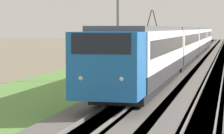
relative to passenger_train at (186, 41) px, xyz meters
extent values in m
cube|color=#605B56|center=(-9.28, 0.00, -2.23)|extent=(240.00, 4.40, 0.30)
cube|color=#605B56|center=(-9.28, -3.91, -2.23)|extent=(240.00, 4.40, 0.30)
cube|color=#4C4238|center=(-9.28, 0.00, -2.23)|extent=(240.00, 1.57, 0.30)
cube|color=gray|center=(-9.28, 0.53, -2.01)|extent=(240.00, 0.07, 0.15)
cube|color=gray|center=(-9.28, -0.53, -2.01)|extent=(240.00, 0.07, 0.15)
cube|color=#4C4238|center=(-9.28, -3.91, -2.23)|extent=(240.00, 1.57, 0.30)
cube|color=gray|center=(-9.28, -3.38, -2.01)|extent=(240.00, 0.07, 0.15)
cube|color=#5B8E42|center=(-9.28, 5.38, -2.32)|extent=(240.00, 9.29, 0.12)
cube|color=blue|center=(-40.26, 0.00, -0.01)|extent=(2.28, 2.87, 2.74)
cube|color=black|center=(-40.60, 0.00, 0.91)|extent=(1.64, 2.39, 0.82)
sphere|color=#F2EAC6|center=(-41.35, 0.82, -0.46)|extent=(0.20, 0.20, 0.20)
sphere|color=#F2EAC6|center=(-41.35, -0.82, -0.46)|extent=(0.20, 0.20, 0.20)
cube|color=#2D2D33|center=(-30.21, 0.00, -1.00)|extent=(17.83, 2.99, 0.77)
cube|color=silver|center=(-30.21, 0.00, 0.37)|extent=(17.83, 2.99, 1.98)
cube|color=black|center=(-30.21, 0.00, 0.53)|extent=(16.40, 3.01, 0.83)
cube|color=#515156|center=(-30.21, 0.00, 1.49)|extent=(17.83, 2.75, 0.25)
cube|color=black|center=(-30.21, 0.00, -1.66)|extent=(16.94, 2.54, 0.55)
cylinder|color=black|center=(-37.32, 0.53, -1.50)|extent=(0.86, 0.12, 0.86)
cylinder|color=black|center=(-37.32, -0.53, -1.50)|extent=(0.86, 0.12, 0.86)
cube|color=#2D2D33|center=(-10.64, 0.00, -1.00)|extent=(20.11, 2.99, 0.77)
cube|color=silver|center=(-10.64, 0.00, 0.37)|extent=(20.11, 2.99, 1.98)
cube|color=black|center=(-10.64, 0.00, 0.53)|extent=(18.50, 3.01, 0.83)
cube|color=#515156|center=(-10.64, 0.00, 1.49)|extent=(20.11, 2.75, 0.25)
cube|color=black|center=(-10.64, 0.00, -1.66)|extent=(19.10, 2.54, 0.55)
cube|color=#2D2D33|center=(10.07, 0.00, -1.00)|extent=(20.11, 2.99, 0.77)
cube|color=silver|center=(10.07, 0.00, 0.37)|extent=(20.11, 2.99, 1.98)
cube|color=black|center=(10.07, 0.00, 0.53)|extent=(18.50, 3.01, 0.83)
cube|color=#515156|center=(10.07, 0.00, 1.49)|extent=(20.11, 2.75, 0.25)
cube|color=black|center=(10.07, 0.00, -1.66)|extent=(19.10, 2.54, 0.55)
cube|color=#2D2D33|center=(30.77, 0.00, -1.00)|extent=(20.11, 2.99, 0.77)
cube|color=silver|center=(30.77, 0.00, 0.37)|extent=(20.11, 2.99, 1.98)
cube|color=black|center=(30.77, 0.00, 0.53)|extent=(18.50, 3.01, 0.83)
cube|color=#515156|center=(30.77, 0.00, 1.49)|extent=(20.11, 2.75, 0.25)
cube|color=black|center=(30.77, 0.00, -1.66)|extent=(19.10, 2.54, 0.55)
cylinder|color=black|center=(-27.53, 0.17, 2.16)|extent=(0.06, 0.33, 1.08)
cylinder|color=black|center=(-27.53, -0.17, 2.16)|extent=(0.06, 0.33, 1.08)
cube|color=black|center=(-37.32, 0.00, -2.38)|extent=(0.10, 0.10, 0.00)
cylinder|color=slate|center=(-23.99, 2.98, 1.66)|extent=(0.22, 0.22, 8.08)
camera|label=1|loc=(-61.42, -4.90, 1.50)|focal=85.00mm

